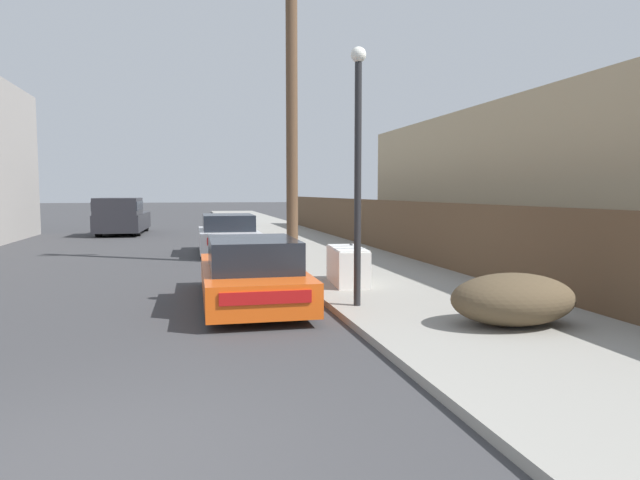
{
  "coord_description": "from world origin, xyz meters",
  "views": [
    {
      "loc": [
        0.79,
        -4.32,
        2.08
      ],
      "look_at": [
        4.53,
        11.65,
        0.69
      ],
      "focal_mm": 32.0,
      "sensor_mm": 36.0,
      "label": 1
    }
  ],
  "objects_px": {
    "parked_sports_car_red": "(251,273)",
    "street_lamp": "(358,156)",
    "pickup_truck": "(122,216)",
    "discarded_fridge": "(347,266)",
    "utility_pole": "(292,91)",
    "brush_pile": "(513,299)",
    "car_parked_mid": "(228,235)"
  },
  "relations": [
    {
      "from": "pickup_truck",
      "to": "brush_pile",
      "type": "relative_size",
      "value": 2.94
    },
    {
      "from": "street_lamp",
      "to": "brush_pile",
      "type": "relative_size",
      "value": 2.3
    },
    {
      "from": "brush_pile",
      "to": "car_parked_mid",
      "type": "bearing_deg",
      "value": 105.54
    },
    {
      "from": "utility_pole",
      "to": "brush_pile",
      "type": "distance_m",
      "value": 9.67
    },
    {
      "from": "discarded_fridge",
      "to": "utility_pole",
      "type": "relative_size",
      "value": 0.19
    },
    {
      "from": "discarded_fridge",
      "to": "utility_pole",
      "type": "height_order",
      "value": "utility_pole"
    },
    {
      "from": "street_lamp",
      "to": "parked_sports_car_red",
      "type": "bearing_deg",
      "value": 145.51
    },
    {
      "from": "parked_sports_car_red",
      "to": "street_lamp",
      "type": "xyz_separation_m",
      "value": [
        1.7,
        -1.17,
        2.11
      ]
    },
    {
      "from": "street_lamp",
      "to": "brush_pile",
      "type": "distance_m",
      "value": 3.41
    },
    {
      "from": "discarded_fridge",
      "to": "brush_pile",
      "type": "distance_m",
      "value": 4.42
    },
    {
      "from": "pickup_truck",
      "to": "street_lamp",
      "type": "bearing_deg",
      "value": 108.87
    },
    {
      "from": "utility_pole",
      "to": "brush_pile",
      "type": "bearing_deg",
      "value": -78.29
    },
    {
      "from": "brush_pile",
      "to": "parked_sports_car_red",
      "type": "bearing_deg",
      "value": 138.81
    },
    {
      "from": "parked_sports_car_red",
      "to": "car_parked_mid",
      "type": "distance_m",
      "value": 8.85
    },
    {
      "from": "utility_pole",
      "to": "brush_pile",
      "type": "xyz_separation_m",
      "value": [
        1.75,
        -8.44,
        -4.38
      ]
    },
    {
      "from": "parked_sports_car_red",
      "to": "car_parked_mid",
      "type": "height_order",
      "value": "car_parked_mid"
    },
    {
      "from": "street_lamp",
      "to": "discarded_fridge",
      "type": "bearing_deg",
      "value": 78.15
    },
    {
      "from": "car_parked_mid",
      "to": "brush_pile",
      "type": "height_order",
      "value": "car_parked_mid"
    },
    {
      "from": "utility_pole",
      "to": "street_lamp",
      "type": "xyz_separation_m",
      "value": [
        -0.06,
        -6.54,
        -2.2
      ]
    },
    {
      "from": "parked_sports_car_red",
      "to": "brush_pile",
      "type": "bearing_deg",
      "value": -40.46
    },
    {
      "from": "car_parked_mid",
      "to": "utility_pole",
      "type": "bearing_deg",
      "value": -65.05
    },
    {
      "from": "discarded_fridge",
      "to": "street_lamp",
      "type": "xyz_separation_m",
      "value": [
        -0.48,
        -2.3,
        2.17
      ]
    },
    {
      "from": "utility_pole",
      "to": "parked_sports_car_red",
      "type": "bearing_deg",
      "value": -108.17
    },
    {
      "from": "car_parked_mid",
      "to": "discarded_fridge",
      "type": "bearing_deg",
      "value": -74.84
    },
    {
      "from": "discarded_fridge",
      "to": "pickup_truck",
      "type": "distance_m",
      "value": 18.71
    },
    {
      "from": "pickup_truck",
      "to": "discarded_fridge",
      "type": "bearing_deg",
      "value": 112.31
    },
    {
      "from": "car_parked_mid",
      "to": "street_lamp",
      "type": "relative_size",
      "value": 0.96
    },
    {
      "from": "parked_sports_car_red",
      "to": "utility_pole",
      "type": "relative_size",
      "value": 0.5
    },
    {
      "from": "car_parked_mid",
      "to": "brush_pile",
      "type": "distance_m",
      "value": 12.37
    },
    {
      "from": "parked_sports_car_red",
      "to": "pickup_truck",
      "type": "xyz_separation_m",
      "value": [
        -4.24,
        18.7,
        0.32
      ]
    },
    {
      "from": "car_parked_mid",
      "to": "utility_pole",
      "type": "height_order",
      "value": "utility_pole"
    },
    {
      "from": "discarded_fridge",
      "to": "parked_sports_car_red",
      "type": "height_order",
      "value": "parked_sports_car_red"
    }
  ]
}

